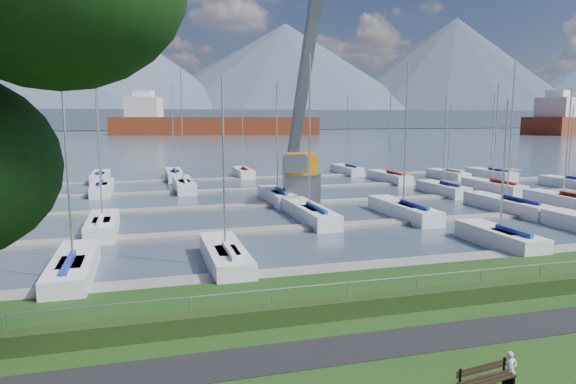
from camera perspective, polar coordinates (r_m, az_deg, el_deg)
name	(u,v)px	position (r m, az deg, el deg)	size (l,w,h in m)	color
path	(408,341)	(18.55, 13.19, -15.81)	(160.00, 2.00, 0.04)	black
water	(159,132)	(277.97, -14.11, 6.46)	(800.00, 540.00, 0.20)	#3E4C5B
hedge	(375,305)	(20.55, 9.65, -12.23)	(80.00, 0.70, 0.70)	#213513
fence	(371,280)	(20.61, 9.23, -9.65)	(0.04, 0.04, 80.00)	#9B9DA3
foothill	(155,119)	(347.84, -14.51, 7.83)	(900.00, 80.00, 12.00)	#404C5E
mountains	(161,66)	(424.46, -13.95, 13.39)	(1190.00, 360.00, 115.00)	#3F475D
docks	(245,206)	(45.20, -4.83, -1.56)	(90.00, 41.60, 0.25)	slate
bench_right	(486,380)	(15.86, 21.13, -18.89)	(1.84, 0.68, 0.85)	black
person	(510,364)	(16.77, 23.48, -17.13)	(0.37, 0.24, 1.02)	silver
crane	(302,141)	(48.19, 1.57, 5.72)	(4.77, 13.38, 22.35)	#5B5D63
cargo_ship_mid	(207,126)	(231.97, -9.03, 7.28)	(91.82, 38.07, 21.50)	maroon
sailboat_fleet	(212,141)	(48.14, -8.42, 5.61)	(76.01, 49.84, 13.17)	navy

